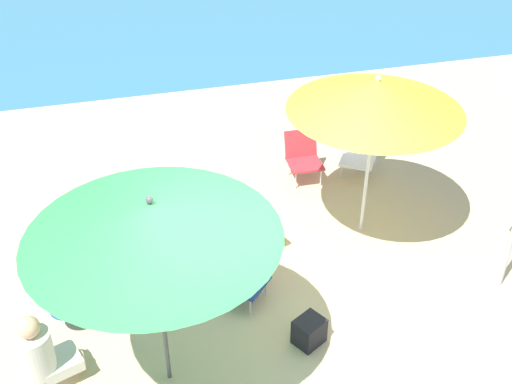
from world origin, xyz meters
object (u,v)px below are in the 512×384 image
beach_chair_e (360,151)px  umbrella_yellow (376,96)px  umbrella_green (152,220)px  beach_chair_a (251,225)px  beach_bag (309,331)px  person_a (68,288)px  beach_chair_c (246,268)px  beach_chair_d (303,155)px  person_b (42,353)px

beach_chair_e → umbrella_yellow: bearing=11.8°
umbrella_green → beach_chair_a: 2.57m
beach_chair_e → beach_bag: bearing=2.1°
person_a → umbrella_yellow: bearing=-14.1°
umbrella_green → beach_chair_c: (0.97, 0.93, -1.49)m
beach_chair_d → person_a: size_ratio=0.65×
beach_chair_e → person_a: 4.43m
umbrella_green → beach_chair_e: (3.10, 2.94, -1.52)m
umbrella_green → beach_chair_e: bearing=43.5°
beach_chair_c → person_a: size_ratio=0.74×
person_a → umbrella_green: bearing=-74.0°
person_b → beach_chair_c: bearing=0.3°
beach_chair_c → beach_chair_e: size_ratio=0.98×
beach_chair_a → person_a: bearing=-178.6°
beach_chair_d → person_a: bearing=-55.2°
beach_chair_a → beach_chair_e: bearing=15.1°
beach_chair_e → person_b: bearing=-23.9°
beach_chair_d → beach_bag: beach_chair_d is taller
umbrella_yellow → beach_chair_c: (-1.63, -0.72, -1.45)m
beach_chair_e → person_b: person_b is taller
person_b → beach_bag: bearing=-22.1°
beach_chair_c → beach_chair_d: beach_chair_c is taller
umbrella_green → beach_chair_c: bearing=43.7°
umbrella_yellow → person_b: bearing=-158.5°
beach_bag → person_b: bearing=177.1°
umbrella_yellow → beach_chair_a: size_ratio=2.95×
beach_chair_e → person_a: (-3.93, -2.02, 0.19)m
beach_chair_a → beach_chair_e: beach_chair_e is taller
umbrella_yellow → beach_chair_a: (-1.39, 0.02, -1.49)m
person_a → beach_bag: (2.23, -0.84, -0.35)m
umbrella_yellow → beach_chair_a: 2.04m
person_b → umbrella_green: bearing=-29.8°
beach_chair_c → beach_chair_d: bearing=-169.0°
umbrella_green → umbrella_yellow: bearing=32.4°
person_b → beach_bag: size_ratio=3.02×
person_b → umbrella_yellow: bearing=2.3°
person_b → beach_chair_e: bearing=14.0°
beach_chair_a → beach_chair_d: bearing=31.7°
person_b → beach_bag: (2.47, -0.13, -0.27)m
beach_chair_a → person_b: 2.73m
beach_chair_a → beach_chair_e: (1.89, 1.27, -0.00)m
umbrella_green → beach_chair_c: umbrella_green is taller
beach_chair_a → beach_chair_d: beach_chair_d is taller
beach_chair_d → person_a: person_a is taller
beach_chair_a → beach_chair_c: bearing=-127.0°
beach_chair_e → person_b: (-4.18, -2.74, 0.11)m
person_a → beach_chair_e: bearing=1.0°
beach_chair_d → beach_bag: size_ratio=2.23×
umbrella_yellow → beach_bag: bearing=-127.6°
beach_chair_e → beach_bag: beach_chair_e is taller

